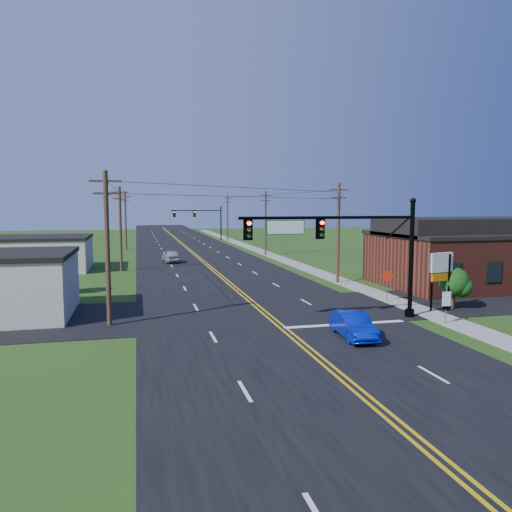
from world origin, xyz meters
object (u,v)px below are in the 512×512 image
object	(u,v)px
signal_mast_far	(199,218)
blue_car	(353,326)
route_sign	(446,302)
stop_sign	(387,279)
signal_mast_main	(345,243)

from	to	relation	value
signal_mast_far	blue_car	distance (m)	75.94
blue_car	route_sign	size ratio (longest dim) A/B	1.81
blue_car	route_sign	bearing A→B (deg)	17.19
signal_mast_far	stop_sign	size ratio (longest dim) A/B	4.77
signal_mast_far	stop_sign	bearing A→B (deg)	-85.40
stop_sign	route_sign	bearing A→B (deg)	-67.97
blue_car	signal_mast_far	bearing A→B (deg)	93.00
signal_mast_main	route_sign	world-z (taller)	signal_mast_main
signal_mast_far	blue_car	xyz separation A→B (m)	(-1.22, -75.83, -3.87)
signal_mast_far	stop_sign	world-z (taller)	signal_mast_far
signal_mast_far	blue_car	size ratio (longest dim) A/B	2.67
blue_car	stop_sign	world-z (taller)	stop_sign
signal_mast_far	blue_car	bearing A→B (deg)	-90.93
blue_car	signal_mast_main	bearing A→B (deg)	77.56
stop_sign	signal_mast_far	bearing A→B (deg)	116.59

